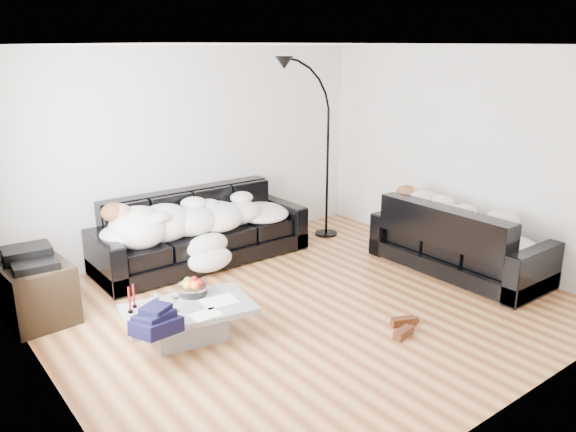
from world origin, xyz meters
TOP-DOWN VIEW (x-y plane):
  - ground at (0.00, 0.00)m, footprint 5.00×5.00m
  - wall_back at (0.00, 2.25)m, footprint 5.00×0.02m
  - wall_left at (-2.50, 0.00)m, footprint 0.02×4.50m
  - wall_right at (2.50, 0.00)m, footprint 0.02×4.50m
  - ceiling at (0.00, 0.00)m, footprint 5.00×5.00m
  - sofa_back at (-0.23, 1.75)m, footprint 2.65×0.92m
  - sofa_right at (2.04, -0.37)m, footprint 0.89×2.08m
  - sleeper_back at (-0.23, 1.70)m, footprint 2.24×0.78m
  - sleeper_right at (2.04, -0.37)m, footprint 0.75×1.78m
  - teal_cushion at (1.98, 0.27)m, footprint 0.42×0.38m
  - coffee_table at (-1.30, 0.09)m, footprint 1.25×0.86m
  - fruit_bowl at (-1.13, 0.30)m, footprint 0.34×0.34m
  - wine_glass_a at (-1.55, 0.21)m, footprint 0.07×0.07m
  - wine_glass_b at (-1.63, 0.11)m, footprint 0.10×0.10m
  - wine_glass_c at (-1.43, 0.08)m, footprint 0.10×0.10m
  - candle_left at (-1.76, 0.29)m, footprint 0.06×0.06m
  - candle_right at (-1.69, 0.37)m, footprint 0.04×0.04m
  - newspaper_a at (-1.02, 0.01)m, footprint 0.35×0.28m
  - newspaper_b at (-1.26, -0.15)m, footprint 0.26×0.19m
  - navy_jacket at (-1.75, -0.16)m, footprint 0.46×0.42m
  - shoes at (0.38, -1.00)m, footprint 0.40×0.30m
  - av_cabinet at (-2.29, 1.41)m, footprint 0.65×0.90m
  - stereo at (-2.29, 1.41)m, footprint 0.47×0.37m
  - floor_lamp at (1.69, 1.60)m, footprint 0.85×0.58m

SIDE VIEW (x-z plane):
  - ground at x=0.00m, z-range 0.00..0.00m
  - shoes at x=0.38m, z-range 0.00..0.09m
  - coffee_table at x=-1.30m, z-range 0.00..0.33m
  - av_cabinet at x=-2.29m, z-range 0.00..0.59m
  - newspaper_b at x=-1.26m, z-range 0.34..0.34m
  - newspaper_a at x=-1.02m, z-range 0.34..0.34m
  - wine_glass_a at x=-1.55m, z-range 0.33..0.49m
  - fruit_bowl at x=-1.13m, z-range 0.33..0.50m
  - sofa_right at x=2.04m, z-range 0.00..0.84m
  - wine_glass_b at x=-1.63m, z-range 0.33..0.52m
  - wine_glass_c at x=-1.43m, z-range 0.33..0.52m
  - sofa_back at x=-0.23m, z-range 0.00..0.87m
  - candle_right at x=-1.69m, z-range 0.33..0.55m
  - candle_left at x=-1.76m, z-range 0.33..0.57m
  - navy_jacket at x=-1.75m, z-range 0.41..0.61m
  - sleeper_right at x=2.04m, z-range 0.42..0.86m
  - sleeper_back at x=-0.23m, z-range 0.42..0.87m
  - stereo at x=-2.29m, z-range 0.59..0.72m
  - teal_cushion at x=1.98m, z-range 0.62..0.82m
  - floor_lamp at x=1.69m, z-range 0.00..2.18m
  - wall_back at x=0.00m, z-range 0.00..2.60m
  - wall_left at x=-2.50m, z-range 0.00..2.60m
  - wall_right at x=2.50m, z-range 0.00..2.60m
  - ceiling at x=0.00m, z-range 2.60..2.60m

